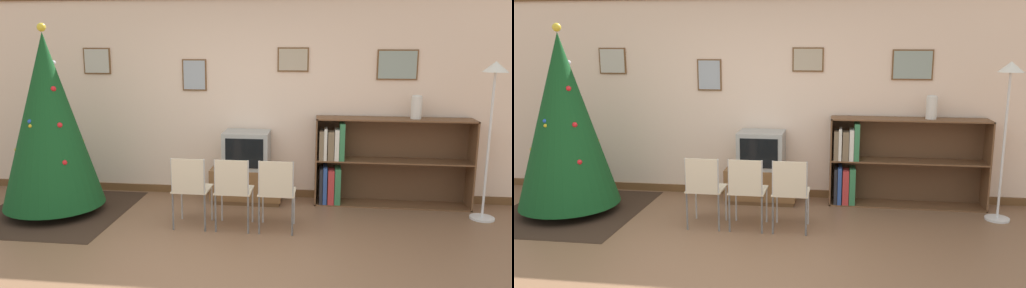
{
  "view_description": "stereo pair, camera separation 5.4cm",
  "coord_description": "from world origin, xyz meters",
  "views": [
    {
      "loc": [
        1.0,
        -3.94,
        2.04
      ],
      "look_at": [
        0.31,
        1.41,
        0.95
      ],
      "focal_mm": 35.0,
      "sensor_mm": 36.0,
      "label": 1
    },
    {
      "loc": [
        1.05,
        -3.94,
        2.04
      ],
      "look_at": [
        0.31,
        1.41,
        0.95
      ],
      "focal_mm": 35.0,
      "sensor_mm": 36.0,
      "label": 2
    }
  ],
  "objects": [
    {
      "name": "wall_back",
      "position": [
        0.0,
        2.61,
        1.35
      ],
      "size": [
        8.94,
        0.11,
        2.7
      ],
      "color": "beige",
      "rests_on": "ground_plane"
    },
    {
      "name": "bookshelf",
      "position": [
        1.61,
        2.38,
        0.55
      ],
      "size": [
        1.94,
        0.36,
        1.12
      ],
      "color": "brown",
      "rests_on": "ground_plane"
    },
    {
      "name": "tv_console",
      "position": [
        0.08,
        2.3,
        0.23
      ],
      "size": [
        0.92,
        0.47,
        0.45
      ],
      "color": "brown",
      "rests_on": "ground_plane"
    },
    {
      "name": "television",
      "position": [
        0.08,
        2.3,
        0.69
      ],
      "size": [
        0.59,
        0.46,
        0.48
      ],
      "color": "#9E9E99",
      "rests_on": "tv_console"
    },
    {
      "name": "ground_plane",
      "position": [
        0.0,
        0.0,
        0.0
      ],
      "size": [
        24.0,
        24.0,
        0.0
      ],
      "primitive_type": "plane",
      "color": "brown"
    },
    {
      "name": "folding_chair_center",
      "position": [
        0.08,
        1.25,
        0.47
      ],
      "size": [
        0.4,
        0.4,
        0.82
      ],
      "color": "beige",
      "rests_on": "ground_plane"
    },
    {
      "name": "folding_chair_right",
      "position": [
        0.56,
        1.25,
        0.47
      ],
      "size": [
        0.4,
        0.4,
        0.82
      ],
      "color": "beige",
      "rests_on": "ground_plane"
    },
    {
      "name": "christmas_tree",
      "position": [
        -2.19,
        1.55,
        1.14
      ],
      "size": [
        1.19,
        1.19,
        2.26
      ],
      "color": "maroon",
      "rests_on": "area_rug"
    },
    {
      "name": "standing_lamp",
      "position": [
        2.94,
        1.96,
        1.42
      ],
      "size": [
        0.28,
        0.28,
        1.85
      ],
      "color": "silver",
      "rests_on": "ground_plane"
    },
    {
      "name": "folding_chair_left",
      "position": [
        -0.4,
        1.25,
        0.47
      ],
      "size": [
        0.4,
        0.4,
        0.82
      ],
      "color": "beige",
      "rests_on": "ground_plane"
    },
    {
      "name": "area_rug",
      "position": [
        -2.19,
        1.55,
        0.0
      ],
      "size": [
        1.69,
        1.85,
        0.01
      ],
      "color": "#332319",
      "rests_on": "ground_plane"
    },
    {
      "name": "vase",
      "position": [
        2.19,
        2.38,
        1.27
      ],
      "size": [
        0.13,
        0.13,
        0.29
      ],
      "color": "silver",
      "rests_on": "bookshelf"
    }
  ]
}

